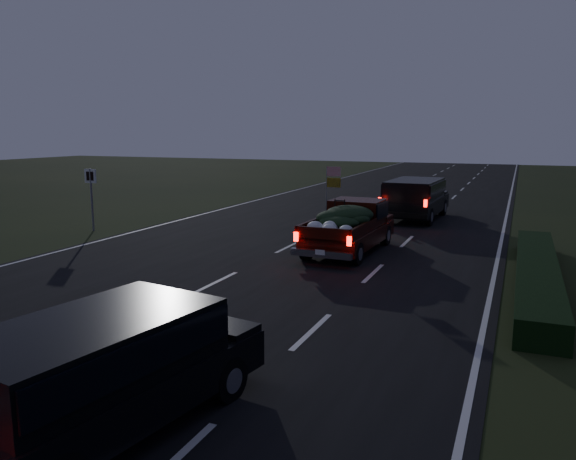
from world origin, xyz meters
The scene contains 7 objects.
ground centered at (0.00, 0.00, 0.00)m, with size 120.00×120.00×0.00m, color black.
road_asphalt centered at (0.00, 0.00, 0.01)m, with size 14.00×120.00×0.02m, color black.
hedge_row centered at (7.80, 3.00, 0.30)m, with size 1.00×10.00×0.60m, color black.
route_sign centered at (-8.50, 5.00, 1.66)m, with size 0.55×0.08×2.50m.
pickup_truck centered at (2.13, 5.09, 0.94)m, with size 2.00×4.83×2.50m.
lead_suv centered at (2.90, 12.89, 1.11)m, with size 2.35×5.19×1.47m.
rear_suv centered at (2.36, -7.13, 0.98)m, with size 2.59×4.77×1.30m.
Camera 1 is at (7.24, -12.52, 3.95)m, focal length 35.00 mm.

